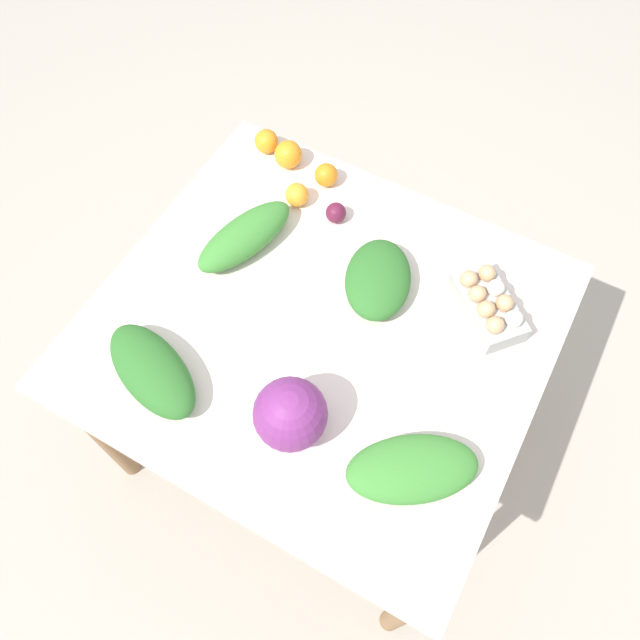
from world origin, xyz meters
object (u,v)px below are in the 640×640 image
(egg_carton, at_px, (488,304))
(orange_0, at_px, (288,155))
(orange_1, at_px, (326,175))
(orange_3, at_px, (266,141))
(greens_bunch_scallion, at_px, (245,236))
(beet_root, at_px, (336,213))
(orange_2, at_px, (297,195))
(greens_bunch_kale, at_px, (152,370))
(greens_bunch_dandelion, at_px, (412,469))
(cabbage_purple, at_px, (290,414))
(greens_bunch_chard, at_px, (378,279))

(egg_carton, distance_m, orange_0, 0.72)
(orange_1, bearing_deg, orange_3, 172.90)
(greens_bunch_scallion, xyz_separation_m, orange_0, (-0.05, 0.31, -0.00))
(egg_carton, relative_size, beet_root, 4.21)
(egg_carton, relative_size, orange_2, 3.60)
(greens_bunch_kale, distance_m, beet_root, 0.66)
(greens_bunch_dandelion, relative_size, greens_bunch_kale, 0.99)
(beet_root, bearing_deg, cabbage_purple, -71.00)
(orange_3, bearing_deg, greens_bunch_chard, -28.59)
(greens_bunch_scallion, bearing_deg, orange_2, 77.15)
(orange_2, distance_m, orange_3, 0.22)
(egg_carton, height_order, greens_bunch_kale, egg_carton)
(beet_root, bearing_deg, greens_bunch_dandelion, -48.33)
(greens_bunch_chard, relative_size, beet_root, 4.31)
(orange_2, bearing_deg, orange_3, 144.08)
(greens_bunch_dandelion, bearing_deg, orange_3, 139.44)
(greens_bunch_chard, height_order, greens_bunch_kale, greens_bunch_kale)
(orange_2, height_order, orange_3, orange_3)
(cabbage_purple, height_order, orange_2, cabbage_purple)
(orange_0, bearing_deg, greens_bunch_scallion, -80.93)
(greens_bunch_dandelion, distance_m, orange_3, 1.05)
(orange_3, bearing_deg, cabbage_purple, -54.69)
(egg_carton, height_order, greens_bunch_dandelion, egg_carton)
(greens_bunch_dandelion, bearing_deg, orange_0, 136.94)
(orange_2, bearing_deg, greens_bunch_chard, -24.02)
(egg_carton, xyz_separation_m, orange_0, (-0.70, 0.19, -0.00))
(beet_root, xyz_separation_m, orange_2, (-0.12, -0.00, 0.00))
(egg_carton, xyz_separation_m, greens_bunch_scallion, (-0.65, -0.12, -0.00))
(greens_bunch_dandelion, xyz_separation_m, greens_bunch_chard, (-0.29, 0.40, 0.01))
(beet_root, bearing_deg, orange_0, 152.88)
(orange_0, bearing_deg, orange_3, 168.10)
(greens_bunch_dandelion, bearing_deg, orange_1, 131.46)
(cabbage_purple, height_order, greens_bunch_dandelion, cabbage_purple)
(orange_3, bearing_deg, orange_1, -7.10)
(greens_bunch_scallion, distance_m, orange_3, 0.36)
(egg_carton, relative_size, greens_bunch_chard, 0.98)
(cabbage_purple, height_order, orange_1, cabbage_purple)
(greens_bunch_kale, bearing_deg, greens_bunch_scallion, 92.63)
(greens_bunch_scallion, relative_size, beet_root, 5.37)
(orange_1, bearing_deg, egg_carton, -17.90)
(orange_1, bearing_deg, greens_bunch_chard, -40.71)
(greens_bunch_scallion, distance_m, orange_0, 0.32)
(cabbage_purple, bearing_deg, greens_bunch_dandelion, 7.08)
(greens_bunch_kale, xyz_separation_m, orange_3, (-0.16, 0.77, -0.01))
(orange_1, relative_size, orange_3, 0.95)
(greens_bunch_dandelion, xyz_separation_m, greens_bunch_kale, (-0.64, -0.09, 0.01))
(beet_root, distance_m, orange_3, 0.33)
(greens_bunch_chard, height_order, beet_root, greens_bunch_chard)
(greens_bunch_chard, relative_size, greens_bunch_kale, 0.83)
(orange_2, relative_size, orange_3, 0.95)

